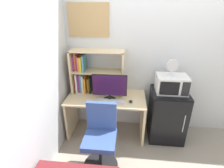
# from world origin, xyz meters

# --- Properties ---
(wall_back) EXTENTS (6.40, 0.04, 2.60)m
(wall_back) POSITION_xyz_m (0.40, 0.02, 1.30)
(wall_back) COLOR silver
(wall_back) RESTS_ON ground_plane
(wall_left) EXTENTS (0.04, 4.40, 2.60)m
(wall_left) POSITION_xyz_m (-1.62, -1.60, 1.30)
(wall_left) COLOR silver
(wall_left) RESTS_ON ground_plane
(desk) EXTENTS (1.27, 0.64, 0.72)m
(desk) POSITION_xyz_m (-0.92, -0.32, 0.51)
(desk) COLOR beige
(desk) RESTS_ON ground_plane
(hutch_bookshelf) EXTENTS (0.86, 0.30, 0.72)m
(hutch_bookshelf) POSITION_xyz_m (-1.22, -0.14, 1.07)
(hutch_bookshelf) COLOR beige
(hutch_bookshelf) RESTS_ON desk
(monitor) EXTENTS (0.53, 0.20, 0.43)m
(monitor) POSITION_xyz_m (-0.85, -0.41, 0.95)
(monitor) COLOR black
(monitor) RESTS_ON desk
(keyboard) EXTENTS (0.43, 0.13, 0.02)m
(keyboard) POSITION_xyz_m (-0.83, -0.47, 0.73)
(keyboard) COLOR silver
(keyboard) RESTS_ON desk
(computer_mouse) EXTENTS (0.05, 0.08, 0.03)m
(computer_mouse) POSITION_xyz_m (-0.52, -0.45, 0.74)
(computer_mouse) COLOR black
(computer_mouse) RESTS_ON desk
(mini_fridge) EXTENTS (0.56, 0.55, 0.86)m
(mini_fridge) POSITION_xyz_m (0.09, -0.30, 0.43)
(mini_fridge) COLOR black
(mini_fridge) RESTS_ON ground_plane
(microwave) EXTENTS (0.46, 0.34, 0.27)m
(microwave) POSITION_xyz_m (0.09, -0.29, 0.99)
(microwave) COLOR silver
(microwave) RESTS_ON mini_fridge
(desk_fan) EXTENTS (0.18, 0.11, 0.25)m
(desk_fan) POSITION_xyz_m (0.06, -0.30, 1.26)
(desk_fan) COLOR silver
(desk_fan) RESTS_ON microwave
(desk_chair) EXTENTS (0.48, 0.48, 0.94)m
(desk_chair) POSITION_xyz_m (-0.90, -0.99, 0.42)
(desk_chair) COLOR black
(desk_chair) RESTS_ON ground_plane
(wall_corkboard) EXTENTS (0.64, 0.02, 0.49)m
(wall_corkboard) POSITION_xyz_m (-1.21, -0.01, 1.87)
(wall_corkboard) COLOR tan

